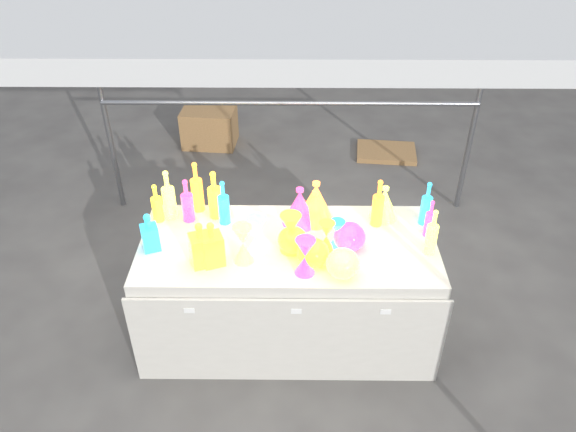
{
  "coord_description": "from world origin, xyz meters",
  "views": [
    {
      "loc": [
        0.02,
        -2.67,
        2.86
      ],
      "look_at": [
        0.0,
        0.0,
        0.95
      ],
      "focal_mm": 35.0,
      "sensor_mm": 36.0,
      "label": 1
    }
  ],
  "objects_px": {
    "decanter_0": "(200,244)",
    "globe_0": "(292,241)",
    "lampshade_0": "(315,207)",
    "display_table": "(288,290)",
    "cardboard_box_closed": "(210,127)",
    "hourglass_0": "(291,233)",
    "bottle_0": "(157,203)"
  },
  "relations": [
    {
      "from": "lampshade_0",
      "to": "display_table",
      "type": "bearing_deg",
      "value": -120.43
    },
    {
      "from": "bottle_0",
      "to": "globe_0",
      "type": "xyz_separation_m",
      "value": [
        0.85,
        -0.3,
        -0.06
      ]
    },
    {
      "from": "hourglass_0",
      "to": "decanter_0",
      "type": "bearing_deg",
      "value": -165.95
    },
    {
      "from": "display_table",
      "to": "decanter_0",
      "type": "height_order",
      "value": "decanter_0"
    },
    {
      "from": "display_table",
      "to": "lampshade_0",
      "type": "height_order",
      "value": "lampshade_0"
    },
    {
      "from": "display_table",
      "to": "cardboard_box_closed",
      "type": "relative_size",
      "value": 3.4
    },
    {
      "from": "globe_0",
      "to": "lampshade_0",
      "type": "xyz_separation_m",
      "value": [
        0.14,
        0.29,
        0.04
      ]
    },
    {
      "from": "display_table",
      "to": "lampshade_0",
      "type": "relative_size",
      "value": 8.08
    },
    {
      "from": "hourglass_0",
      "to": "lampshade_0",
      "type": "distance_m",
      "value": 0.33
    },
    {
      "from": "hourglass_0",
      "to": "lampshade_0",
      "type": "xyz_separation_m",
      "value": [
        0.15,
        0.29,
        -0.01
      ]
    },
    {
      "from": "decanter_0",
      "to": "globe_0",
      "type": "relative_size",
      "value": 1.63
    },
    {
      "from": "globe_0",
      "to": "bottle_0",
      "type": "bearing_deg",
      "value": 160.67
    },
    {
      "from": "globe_0",
      "to": "lampshade_0",
      "type": "distance_m",
      "value": 0.33
    },
    {
      "from": "decanter_0",
      "to": "globe_0",
      "type": "height_order",
      "value": "decanter_0"
    },
    {
      "from": "hourglass_0",
      "to": "globe_0",
      "type": "bearing_deg",
      "value": -15.64
    },
    {
      "from": "cardboard_box_closed",
      "to": "bottle_0",
      "type": "height_order",
      "value": "bottle_0"
    },
    {
      "from": "hourglass_0",
      "to": "globe_0",
      "type": "relative_size",
      "value": 1.44
    },
    {
      "from": "display_table",
      "to": "cardboard_box_closed",
      "type": "distance_m",
      "value": 2.81
    },
    {
      "from": "hourglass_0",
      "to": "globe_0",
      "type": "xyz_separation_m",
      "value": [
        0.01,
        -0.0,
        -0.06
      ]
    },
    {
      "from": "globe_0",
      "to": "lampshade_0",
      "type": "bearing_deg",
      "value": 64.47
    },
    {
      "from": "globe_0",
      "to": "lampshade_0",
      "type": "relative_size",
      "value": 0.77
    },
    {
      "from": "cardboard_box_closed",
      "to": "lampshade_0",
      "type": "distance_m",
      "value": 2.72
    },
    {
      "from": "cardboard_box_closed",
      "to": "bottle_0",
      "type": "distance_m",
      "value": 2.53
    },
    {
      "from": "hourglass_0",
      "to": "display_table",
      "type": "bearing_deg",
      "value": 105.3
    },
    {
      "from": "bottle_0",
      "to": "hourglass_0",
      "type": "height_order",
      "value": "bottle_0"
    },
    {
      "from": "display_table",
      "to": "globe_0",
      "type": "xyz_separation_m",
      "value": [
        0.03,
        -0.06,
        0.45
      ]
    },
    {
      "from": "cardboard_box_closed",
      "to": "bottle_0",
      "type": "xyz_separation_m",
      "value": [
        0.02,
        -2.43,
        0.69
      ]
    },
    {
      "from": "cardboard_box_closed",
      "to": "decanter_0",
      "type": "height_order",
      "value": "decanter_0"
    },
    {
      "from": "bottle_0",
      "to": "lampshade_0",
      "type": "bearing_deg",
      "value": -0.43
    },
    {
      "from": "display_table",
      "to": "bottle_0",
      "type": "xyz_separation_m",
      "value": [
        -0.83,
        0.24,
        0.51
      ]
    },
    {
      "from": "decanter_0",
      "to": "cardboard_box_closed",
      "type": "bearing_deg",
      "value": 77.05
    },
    {
      "from": "lampshade_0",
      "to": "hourglass_0",
      "type": "bearing_deg",
      "value": -112.2
    }
  ]
}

